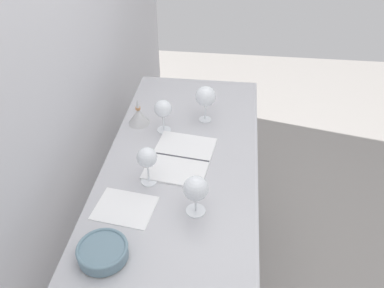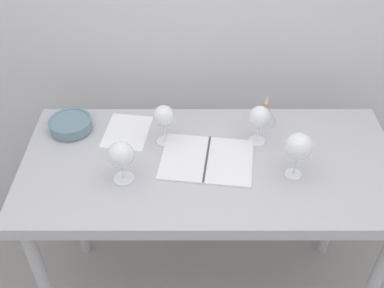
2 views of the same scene
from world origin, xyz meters
name	(u,v)px [view 1 (image 1 of 2)]	position (x,y,z in m)	size (l,w,h in m)	color
ground_plane	(184,279)	(0.00, 0.00, 0.00)	(6.00, 6.00, 0.00)	gray
back_wall	(53,67)	(0.00, 0.49, 1.30)	(3.80, 0.04, 2.60)	silver
steel_counter	(183,175)	(0.00, -0.01, 0.79)	(1.40, 0.65, 0.90)	#B6B6BC
wine_glass_near_left	(196,189)	(-0.31, -0.10, 1.01)	(0.09, 0.09, 0.16)	white
wine_glass_far_right	(163,110)	(0.19, 0.11, 1.02)	(0.08, 0.08, 0.16)	white
wine_glass_far_left	(147,158)	(-0.17, 0.11, 1.02)	(0.08, 0.08, 0.17)	white
wine_glass_near_right	(206,97)	(0.30, -0.08, 1.03)	(0.10, 0.10, 0.18)	white
open_notebook	(181,158)	(-0.01, 0.00, 0.90)	(0.37, 0.30, 0.01)	white
tasting_sheet_upper	(125,208)	(-0.33, 0.17, 0.90)	(0.17, 0.22, 0.00)	white
tasting_bowl	(103,252)	(-0.55, 0.18, 0.93)	(0.17, 0.17, 0.05)	#DBCC66
decanter_funnel	(139,116)	(0.23, 0.24, 0.94)	(0.10, 0.10, 0.13)	silver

